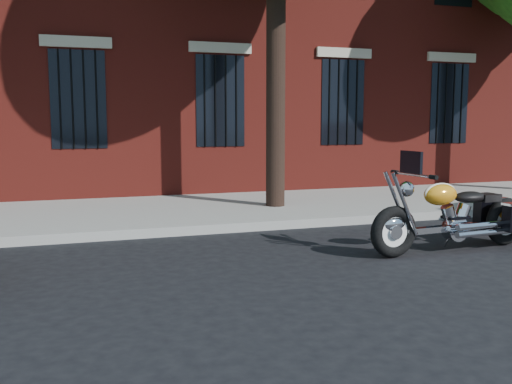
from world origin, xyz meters
name	(u,v)px	position (x,y,z in m)	size (l,w,h in m)	color
ground	(313,246)	(0.00, 0.00, 0.00)	(120.00, 120.00, 0.00)	black
curb	(279,224)	(0.00, 1.38, 0.07)	(40.00, 0.16, 0.15)	gray
sidewalk	(245,208)	(0.00, 3.26, 0.07)	(40.00, 3.60, 0.15)	gray
motorcycle	(461,217)	(1.80, -0.87, 0.47)	(2.76, 0.89, 1.38)	black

